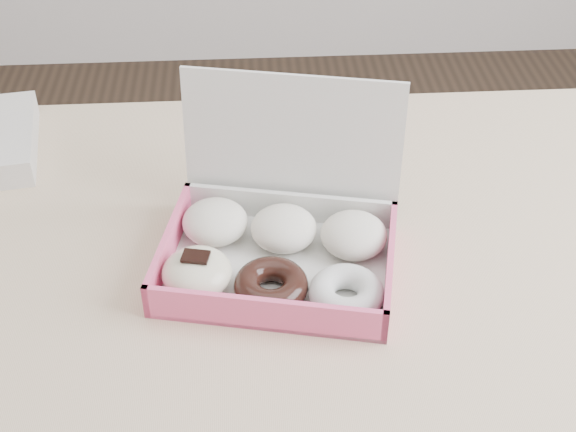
{
  "coord_description": "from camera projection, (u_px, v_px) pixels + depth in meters",
  "views": [
    {
      "loc": [
        0.01,
        -0.72,
        1.4
      ],
      "look_at": [
        0.05,
        -0.0,
        0.83
      ],
      "focal_mm": 50.0,
      "sensor_mm": 36.0,
      "label": 1
    }
  ],
  "objects": [
    {
      "name": "table",
      "position": [
        247.0,
        313.0,
        1.01
      ],
      "size": [
        1.2,
        0.8,
        0.75
      ],
      "color": "tan",
      "rests_on": "ground"
    },
    {
      "name": "donut_box",
      "position": [
        277.0,
        242.0,
        0.95
      ],
      "size": [
        0.31,
        0.28,
        0.2
      ],
      "rotation": [
        0.0,
        0.0,
        -0.21
      ],
      "color": "silver",
      "rests_on": "table"
    }
  ]
}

